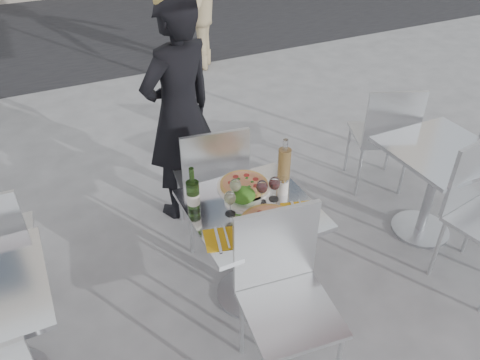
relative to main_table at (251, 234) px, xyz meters
name	(u,v)px	position (x,y,z in m)	size (l,w,h in m)	color
ground	(250,294)	(0.00, 0.00, -0.54)	(80.00, 80.00, 0.00)	slate
street_asphalt	(78,26)	(0.00, 6.50, -0.54)	(24.00, 5.00, 0.00)	black
main_table	(251,234)	(0.00, 0.00, 0.00)	(0.72, 0.72, 0.75)	#B7BABF
side_table_right	(436,174)	(1.50, 0.00, 0.00)	(0.72, 0.72, 0.75)	#B7BABF
chair_far	(212,176)	(0.00, 0.60, 0.05)	(0.52, 0.53, 1.00)	silver
chair_near	(284,286)	(-0.06, -0.49, 0.06)	(0.51, 0.53, 1.02)	silver
side_chair_rfar	(385,131)	(1.53, 0.60, 0.04)	(0.59, 0.59, 0.98)	silver
woman_diner	(180,113)	(-0.05, 1.08, 0.33)	(0.63, 0.42, 1.74)	black
pedestrian_b	(196,0)	(1.19, 3.92, 0.35)	(1.15, 0.66, 1.77)	tan
pizza_near	(269,223)	(0.02, -0.18, 0.22)	(0.33, 0.33, 0.02)	tan
pizza_far	(244,185)	(0.05, 0.20, 0.23)	(0.34, 0.34, 0.03)	white
salad_plate	(243,196)	(-0.02, 0.08, 0.25)	(0.22, 0.22, 0.09)	white
wine_bottle	(193,195)	(-0.31, 0.12, 0.32)	(0.07, 0.08, 0.29)	#345921
carafe	(284,164)	(0.31, 0.16, 0.33)	(0.08, 0.08, 0.29)	tan
sugar_shaker	(283,186)	(0.24, 0.04, 0.26)	(0.06, 0.06, 0.11)	white
wineglass_white_a	(230,199)	(-0.13, 0.00, 0.32)	(0.07, 0.07, 0.16)	white
wineglass_white_b	(235,186)	(-0.06, 0.09, 0.32)	(0.07, 0.07, 0.16)	white
wineglass_red_a	(262,188)	(0.08, 0.02, 0.32)	(0.07, 0.07, 0.16)	white
wineglass_red_b	(274,184)	(0.16, 0.01, 0.32)	(0.07, 0.07, 0.16)	white
napkin_left	(221,239)	(-0.27, -0.17, 0.21)	(0.22, 0.22, 0.01)	gold
napkin_right	(298,211)	(0.23, -0.15, 0.21)	(0.23, 0.23, 0.01)	gold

